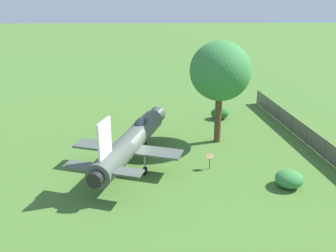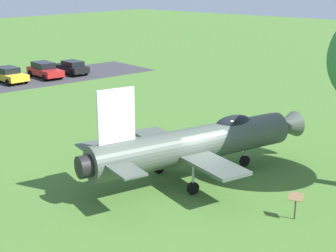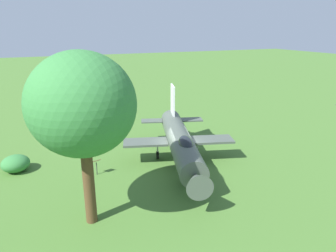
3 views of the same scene
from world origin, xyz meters
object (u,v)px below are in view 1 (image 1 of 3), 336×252
(shade_tree, at_px, (220,71))
(shrub_by_tree, at_px, (289,179))
(info_plaque, at_px, (210,158))
(display_jet, at_px, (132,141))
(shrub_near_fence, at_px, (220,113))

(shade_tree, bearing_deg, shrub_by_tree, 115.32)
(shade_tree, xyz_separation_m, info_plaque, (1.31, 5.24, -5.40))
(display_jet, bearing_deg, shrub_by_tree, -92.30)
(shrub_near_fence, distance_m, info_plaque, 11.28)
(shrub_by_tree, height_order, info_plaque, shrub_by_tree)
(shade_tree, height_order, info_plaque, shade_tree)
(display_jet, distance_m, shade_tree, 9.37)
(shade_tree, height_order, shrub_near_fence, shade_tree)
(shade_tree, bearing_deg, display_jet, 30.06)
(display_jet, bearing_deg, shade_tree, -42.66)
(shrub_near_fence, bearing_deg, display_jet, 50.31)
(shrub_by_tree, distance_m, info_plaque, 5.84)
(display_jet, distance_m, shrub_near_fence, 12.97)
(shade_tree, relative_size, shrub_by_tree, 4.60)
(display_jet, height_order, shrub_near_fence, display_jet)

